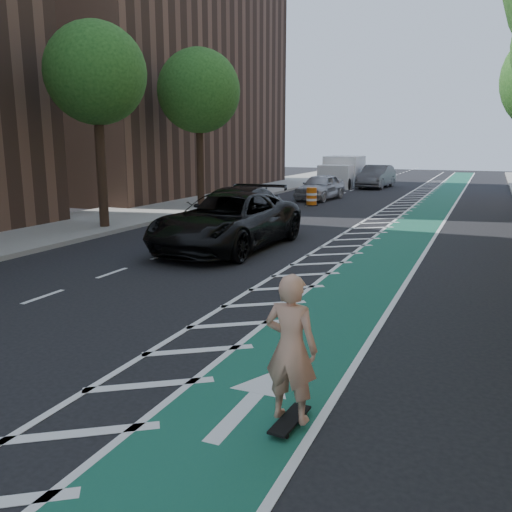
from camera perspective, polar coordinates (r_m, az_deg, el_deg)
The scene contains 18 objects.
ground at distance 10.93m, azimuth -9.38°, elevation -6.14°, with size 120.00×120.00×0.00m, color black.
bike_lane at distance 19.19m, azimuth 14.94°, elevation 1.49°, with size 2.00×90.00×0.01m, color #175045.
buffer_strip at distance 19.46m, azimuth 10.57°, elevation 1.83°, with size 1.40×90.00×0.01m, color silver.
sidewalk_left at distance 24.32m, azimuth -15.62°, elevation 3.76°, with size 5.00×90.00×0.15m, color gray.
curb_left at distance 22.87m, azimuth -10.81°, elevation 3.51°, with size 0.12×90.00×0.16m, color gray.
building_left_far at distance 40.48m, azimuth -12.63°, elevation 19.72°, with size 14.00×22.00×18.00m, color brown.
tree_l_c at distance 21.66m, azimuth -16.50°, elevation 17.89°, with size 4.20×4.20×7.90m.
tree_l_d at distance 28.29m, azimuth -5.69°, elevation 16.81°, with size 4.20×4.20×7.90m.
skateboard at distance 6.81m, azimuth 3.59°, elevation -16.84°, with size 0.29×0.82×0.11m.
skateboarder at distance 6.42m, azimuth 3.70°, elevation -9.65°, with size 0.65×0.43×1.79m, color tan.
suv_near at distance 17.27m, azimuth -3.02°, elevation 3.69°, with size 2.92×6.34×1.76m, color black.
suv_far at distance 18.71m, azimuth -2.24°, elevation 4.37°, with size 2.50×6.15×1.78m, color black.
car_silver at distance 32.21m, azimuth 6.78°, elevation 7.25°, with size 1.77×4.40×1.50m, color #AAAAAF.
car_grey at distance 41.22m, azimuth 12.55°, elevation 8.17°, with size 1.75×5.01×1.65m, color #525256.
box_truck at distance 41.74m, azimuth 9.05°, elevation 8.65°, with size 2.54×5.46×2.26m.
barrel_a at distance 20.30m, azimuth -4.80°, elevation 3.58°, with size 0.64×0.64×0.88m.
barrel_b at distance 20.84m, azimuth -0.48°, elevation 3.76°, with size 0.60×0.60×0.82m.
barrel_c at distance 29.19m, azimuth 5.87°, elevation 6.19°, with size 0.70×0.70×0.95m.
Camera 1 is at (5.69, -8.70, 3.37)m, focal length 38.00 mm.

